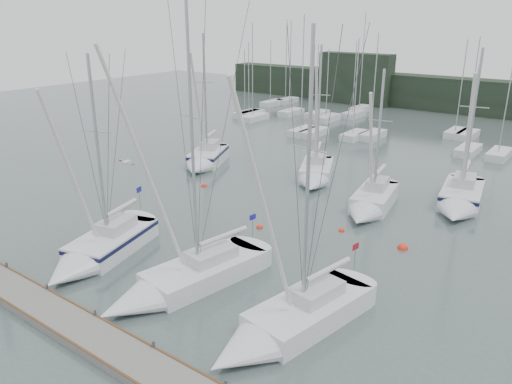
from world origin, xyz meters
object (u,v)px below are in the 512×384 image
sailboat_mid_a (204,160)px  sailboat_mid_c (370,205)px  sailboat_near_left (95,253)px  sailboat_near_center (172,285)px  sailboat_near_right (280,328)px  buoy_d (403,248)px  buoy_b (342,231)px  sailboat_mid_b (315,175)px  buoy_a (260,228)px  buoy_c (204,186)px  sailboat_mid_d (460,201)px

sailboat_mid_a → sailboat_mid_c: bearing=-29.0°
sailboat_near_left → sailboat_mid_c: (9.66, 16.96, 0.01)m
sailboat_near_center → sailboat_mid_c: bearing=88.5°
sailboat_near_right → sailboat_mid_a: (-20.93, 18.02, 0.14)m
sailboat_near_left → buoy_d: 18.73m
buoy_b → sailboat_mid_c: bearing=89.3°
sailboat_mid_b → sailboat_mid_c: bearing=-53.1°
buoy_a → sailboat_near_left: bearing=-116.3°
sailboat_mid_b → buoy_d: 13.83m
sailboat_near_center → sailboat_mid_b: (-3.43, 20.57, 0.08)m
buoy_d → sailboat_near_right: bearing=-94.9°
sailboat_near_right → sailboat_mid_c: (-3.22, 16.60, 0.06)m
buoy_c → sailboat_near_left: bearing=-73.5°
sailboat_near_right → buoy_b: (-3.28, 12.28, -0.53)m
sailboat_near_center → sailboat_mid_c: 17.15m
sailboat_mid_c → sailboat_mid_b: bearing=141.1°
sailboat_mid_c → buoy_c: (-13.81, -2.92, -0.59)m
buoy_b → buoy_a: bearing=-149.0°
sailboat_mid_c → buoy_c: 14.13m
sailboat_near_right → sailboat_mid_d: bearing=95.4°
sailboat_near_left → buoy_b: (9.60, 12.64, -0.58)m
sailboat_near_left → sailboat_near_right: bearing=-13.5°
sailboat_near_right → sailboat_mid_d: size_ratio=1.15×
sailboat_near_left → buoy_a: 10.92m
sailboat_near_right → buoy_a: (-8.04, 9.41, -0.53)m
sailboat_mid_a → sailboat_mid_d: size_ratio=1.04×
sailboat_near_left → sailboat_mid_c: sailboat_near_left is taller
sailboat_near_left → sailboat_mid_c: 19.52m
sailboat_near_left → buoy_a: sailboat_near_left is taller
sailboat_near_left → buoy_b: bearing=37.6°
buoy_d → sailboat_mid_b: bearing=143.6°
sailboat_near_center → sailboat_mid_d: 23.04m
sailboat_near_left → sailboat_near_right: sailboat_near_right is taller
sailboat_near_right → sailboat_mid_b: size_ratio=1.17×
sailboat_mid_c → buoy_b: bearing=-100.9°
sailboat_near_right → buoy_c: bearing=151.8°
sailboat_near_right → sailboat_mid_d: sailboat_near_right is taller
sailboat_mid_d → buoy_a: 15.42m
sailboat_mid_c → buoy_d: (4.26, -4.44, -0.59)m
sailboat_mid_d → buoy_b: bearing=-129.4°
sailboat_near_right → sailboat_mid_b: (-10.08, 20.36, 0.07)m
sailboat_mid_c → sailboat_mid_d: (5.13, 4.58, 0.06)m
sailboat_mid_b → sailboat_mid_c: (6.85, -3.76, -0.00)m
sailboat_near_left → sailboat_mid_b: sailboat_near_left is taller
sailboat_near_left → buoy_d: sailboat_near_left is taller
sailboat_near_center → buoy_b: bearing=84.9°
sailboat_near_right → buoy_d: sailboat_near_right is taller
sailboat_near_center → sailboat_near_right: (6.64, 0.21, 0.02)m
sailboat_mid_d → buoy_c: size_ratio=25.50×
sailboat_near_left → buoy_c: 14.65m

